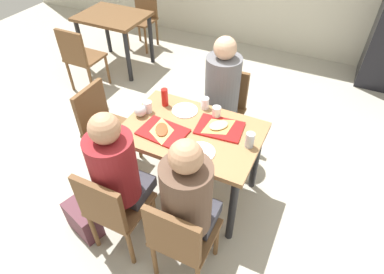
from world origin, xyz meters
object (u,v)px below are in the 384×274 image
(chair_near_left, at_px, (112,208))
(chair_far_side, at_px, (224,105))
(tray_red_far, at_px, (220,128))
(soda_can, at_px, (250,140))
(person_in_red, at_px, (118,171))
(background_chair_far, at_px, (143,15))
(chair_left_end, at_px, (103,122))
(person_far_side, at_px, (221,92))
(paper_plate_center, at_px, (185,110))
(pizza_slice_a, at_px, (162,130))
(chair_near_right, at_px, (180,238))
(plastic_cup_d, at_px, (217,112))
(paper_plate_near_edge, at_px, (200,152))
(plastic_cup_a, at_px, (205,103))
(person_in_brown_jacket, at_px, (189,199))
(foil_bundle, at_px, (140,111))
(background_chair_near, at_px, (80,56))
(background_table, at_px, (114,24))
(condiment_bottle, at_px, (165,97))
(main_table, at_px, (192,140))
(handbag, at_px, (83,220))
(tray_red_near, at_px, (163,132))
(pizza_slice_b, at_px, (219,126))
(plastic_cup_c, at_px, (148,107))

(chair_near_left, height_order, chair_far_side, same)
(tray_red_far, height_order, soda_can, soda_can)
(person_in_red, height_order, background_chair_far, person_in_red)
(chair_left_end, distance_m, person_far_side, 1.14)
(paper_plate_center, height_order, pizza_slice_a, pizza_slice_a)
(chair_near_right, distance_m, chair_left_end, 1.41)
(plastic_cup_d, xyz_separation_m, soda_can, (0.35, -0.22, 0.01))
(paper_plate_near_edge, xyz_separation_m, plastic_cup_a, (-0.19, 0.51, 0.05))
(person_in_brown_jacket, height_order, plastic_cup_a, person_in_brown_jacket)
(chair_near_left, distance_m, chair_near_right, 0.54)
(foil_bundle, relative_size, background_chair_near, 0.12)
(background_table, distance_m, background_chair_far, 0.74)
(condiment_bottle, distance_m, background_chair_near, 1.83)
(background_chair_near, bearing_deg, chair_far_side, -5.37)
(chair_left_end, distance_m, person_in_brown_jacket, 1.37)
(main_table, distance_m, person_in_red, 0.67)
(chair_near_left, relative_size, tray_red_far, 2.35)
(chair_near_right, xyz_separation_m, person_far_side, (-0.27, 1.35, 0.25))
(paper_plate_center, bearing_deg, plastic_cup_d, 7.60)
(paper_plate_center, distance_m, condiment_bottle, 0.20)
(pizza_slice_a, bearing_deg, person_far_side, 74.68)
(person_in_brown_jacket, distance_m, handbag, 1.09)
(paper_plate_center, distance_m, background_table, 2.35)
(person_far_side, relative_size, tray_red_near, 3.49)
(pizza_slice_b, bearing_deg, person_in_red, -122.13)
(soda_can, distance_m, background_table, 2.96)
(foil_bundle, bearing_deg, pizza_slice_a, -22.74)
(chair_near_left, relative_size, background_chair_far, 1.00)
(person_in_brown_jacket, height_order, pizza_slice_b, person_in_brown_jacket)
(paper_plate_center, height_order, background_chair_far, background_chair_far)
(plastic_cup_d, bearing_deg, person_in_red, -114.32)
(paper_plate_center, height_order, plastic_cup_a, plastic_cup_a)
(paper_plate_center, distance_m, plastic_cup_d, 0.28)
(foil_bundle, xyz_separation_m, handbag, (-0.16, -0.74, -0.66))
(chair_left_end, distance_m, tray_red_far, 1.15)
(person_in_red, bearing_deg, background_chair_near, 138.15)
(background_table, xyz_separation_m, background_chair_near, (-0.00, -0.73, -0.13))
(person_in_red, height_order, tray_red_near, person_in_red)
(tray_red_near, bearing_deg, chair_far_side, 77.71)
(person_far_side, height_order, background_table, person_far_side)
(pizza_slice_b, relative_size, soda_can, 2.29)
(chair_near_right, distance_m, plastic_cup_a, 1.14)
(chair_near_right, xyz_separation_m, chair_far_side, (-0.27, 1.49, 0.00))
(chair_left_end, height_order, person_in_red, person_in_red)
(paper_plate_near_edge, relative_size, foil_bundle, 2.20)
(person_far_side, distance_m, background_table, 2.26)
(plastic_cup_c, bearing_deg, chair_near_right, -48.58)
(soda_can, bearing_deg, person_far_side, 128.14)
(chair_left_end, distance_m, soda_can, 1.42)
(condiment_bottle, bearing_deg, plastic_cup_d, 4.49)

